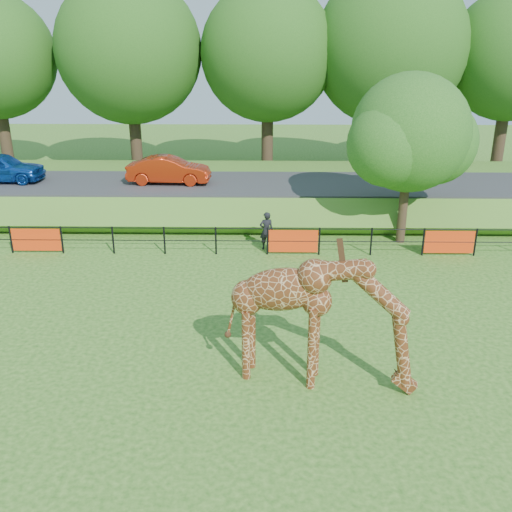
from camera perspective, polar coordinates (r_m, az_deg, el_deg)
The scene contains 10 objects.
ground at distance 15.11m, azimuth -6.54°, elevation -10.49°, with size 90.00×90.00×0.00m, color #255615.
giraffe at distance 13.52m, azimuth 6.48°, elevation -6.45°, with size 4.62×0.85×3.30m, color #5C2C13, non-canonical shape.
perimeter_fence at distance 22.11m, azimuth -4.04°, elevation 1.53°, with size 28.07×0.10×1.10m, color black, non-canonical shape.
embankment at distance 29.25m, azimuth -2.82°, elevation 6.55°, with size 40.00×9.00×1.30m, color #255615.
road at distance 27.63m, azimuth -3.04°, elevation 7.22°, with size 40.00×5.00×0.12m, color #333336.
car_blue at distance 30.24m, azimuth -24.26°, elevation 8.09°, with size 1.66×4.13×1.41m, color #154AAC.
car_red at distance 27.64m, azimuth -8.71°, elevation 8.50°, with size 1.36×3.89×1.28m, color #B3270C.
visitor at distance 22.57m, azimuth 1.05°, elevation 2.56°, with size 0.56×0.36×1.52m, color black.
tree_east at distance 23.41m, azimuth 15.33°, elevation 11.37°, with size 5.40×4.71×6.76m.
bg_tree_line at distance 34.81m, azimuth 1.00°, elevation 19.72°, with size 37.30×8.80×11.82m.
Camera 1 is at (1.91, -12.80, 7.79)m, focal length 40.00 mm.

